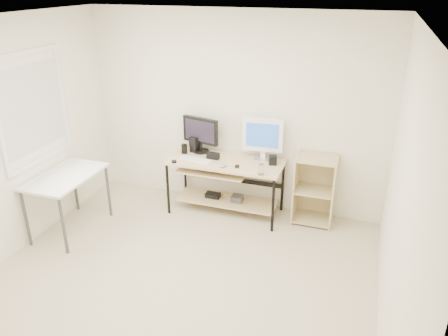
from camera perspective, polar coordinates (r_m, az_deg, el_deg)
room at (r=4.11m, az=-8.82°, el=0.24°), size 4.01×4.01×2.62m
desk at (r=5.75m, az=-0.02°, el=-0.93°), size 1.50×0.65×0.75m
side_table at (r=5.60m, az=-19.94°, el=-1.65°), size 0.60×1.00×0.75m
shelf_unit at (r=5.70m, az=11.79°, el=-2.66°), size 0.50×0.40×0.90m
black_monitor at (r=5.85m, az=-3.09°, el=4.64°), size 0.53×0.22×0.48m
white_imac at (r=5.59m, az=5.07°, el=4.18°), size 0.53×0.17×0.56m
keyboard at (r=5.68m, az=-3.77°, el=1.11°), size 0.46×0.18×0.02m
mouse at (r=5.46m, az=-0.15°, el=0.39°), size 0.09×0.13×0.04m
center_speaker at (r=5.70m, az=-1.44°, el=1.61°), size 0.17×0.08×0.08m
speaker_left at (r=5.92m, az=-3.90°, el=3.13°), size 0.13×0.13×0.21m
speaker_right at (r=5.55m, az=6.40°, el=1.03°), size 0.12×0.12×0.11m
audio_controller at (r=5.88m, az=-5.20°, el=2.51°), size 0.07×0.05×0.14m
volume_puck at (r=5.63m, az=-6.54°, el=0.85°), size 0.09×0.09×0.03m
smartphone at (r=5.47m, az=1.72°, el=0.20°), size 0.08×0.11×0.01m
coaster at (r=5.27m, az=4.83°, el=-0.84°), size 0.10×0.10×0.01m
drinking_glass at (r=5.24m, az=4.85°, el=-0.17°), size 0.08×0.08×0.13m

